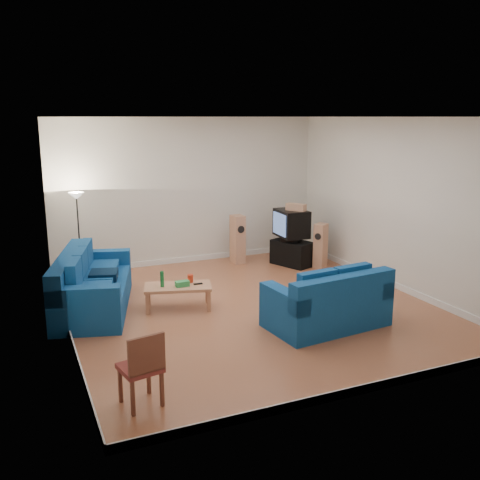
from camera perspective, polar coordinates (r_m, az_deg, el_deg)
name	(u,v)px	position (r m, az deg, el deg)	size (l,w,h in m)	color
room	(250,219)	(8.88, 1.03, 2.26)	(6.01, 6.51, 3.21)	brown
sofa_three_seat	(90,289)	(9.43, -15.69, -5.03)	(1.70, 2.69, 0.96)	navy
sofa_loveseat	(329,306)	(8.44, 9.45, -6.92)	(1.92, 1.20, 0.92)	navy
coffee_table	(178,288)	(9.18, -6.64, -5.16)	(1.23, 0.85, 0.41)	tan
bottle	(162,279)	(9.09, -8.31, -4.14)	(0.06, 0.06, 0.27)	#197233
tissue_box	(182,284)	(9.09, -6.17, -4.65)	(0.23, 0.12, 0.09)	green
red_canister	(190,278)	(9.29, -5.32, -4.10)	(0.10, 0.10, 0.14)	red
remote	(198,284)	(9.18, -4.50, -4.68)	(0.15, 0.05, 0.02)	black
tv_stand	(292,253)	(11.83, 5.57, -1.39)	(0.89, 0.49, 0.54)	black
av_receiver	(291,239)	(11.75, 5.49, 0.10)	(0.40, 0.33, 0.09)	black
television	(291,223)	(11.74, 5.48, 1.80)	(0.61, 0.79, 0.59)	black
centre_speaker	(296,207)	(11.59, 6.00, 3.51)	(0.43, 0.17, 0.15)	tan
speaker_left	(238,239)	(11.88, -0.25, 0.08)	(0.27, 0.35, 1.08)	tan
speaker_right	(320,246)	(11.68, 8.58, -0.59)	(0.36, 0.34, 0.96)	tan
floor_lamp	(77,208)	(10.85, -16.98, 3.27)	(0.30, 0.30, 1.78)	black
dining_chair	(142,366)	(6.19, -10.37, -13.06)	(0.50, 0.50, 0.90)	brown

